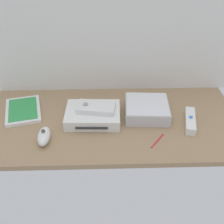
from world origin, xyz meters
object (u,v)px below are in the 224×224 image
(game_case, at_px, (23,110))
(remote_wand, at_px, (190,121))
(stylus_pen, at_px, (157,140))
(remote_classic_pad, at_px, (96,107))
(mini_computer, at_px, (147,109))
(remote_nunchuk, at_px, (44,136))
(game_console, at_px, (93,115))

(game_case, height_order, remote_wand, remote_wand)
(stylus_pen, bearing_deg, remote_classic_pad, 147.26)
(mini_computer, relative_size, remote_classic_pad, 1.16)
(game_case, height_order, remote_nunchuk, remote_nunchuk)
(remote_wand, bearing_deg, game_console, -173.85)
(remote_wand, bearing_deg, stylus_pen, -133.23)
(remote_wand, relative_size, stylus_pen, 1.69)
(remote_wand, bearing_deg, game_case, -176.58)
(game_case, height_order, remote_classic_pad, remote_classic_pad)
(game_case, bearing_deg, mini_computer, -16.72)
(mini_computer, relative_size, remote_wand, 1.18)
(remote_wand, bearing_deg, remote_classic_pad, -174.86)
(remote_wand, distance_m, remote_nunchuk, 0.55)
(game_console, bearing_deg, remote_nunchuk, -142.75)
(game_console, height_order, stylus_pen, game_console)
(game_console, bearing_deg, mini_computer, 9.55)
(mini_computer, height_order, remote_nunchuk, mini_computer)
(game_console, distance_m, remote_nunchuk, 0.21)
(mini_computer, height_order, remote_wand, mini_computer)
(mini_computer, height_order, stylus_pen, mini_computer)
(mini_computer, distance_m, remote_nunchuk, 0.41)
(remote_classic_pad, xyz_separation_m, stylus_pen, (0.22, -0.14, -0.05))
(game_console, height_order, remote_nunchuk, remote_nunchuk)
(remote_classic_pad, bearing_deg, remote_nunchuk, -136.81)
(game_case, xyz_separation_m, stylus_pen, (0.52, -0.20, -0.00))
(mini_computer, bearing_deg, game_case, 176.27)
(mini_computer, relative_size, remote_nunchuk, 1.79)
(remote_nunchuk, height_order, stylus_pen, remote_nunchuk)
(game_case, xyz_separation_m, remote_wand, (0.66, -0.10, 0.01))
(stylus_pen, bearing_deg, remote_wand, 34.75)
(remote_classic_pad, bearing_deg, game_console, -149.77)
(remote_nunchuk, xyz_separation_m, stylus_pen, (0.40, -0.02, -0.02))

